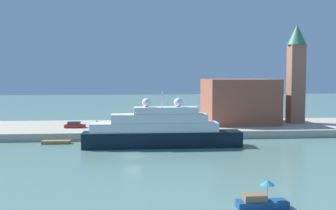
{
  "coord_description": "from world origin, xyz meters",
  "views": [
    {
      "loc": [
        -0.31,
        -65.44,
        13.13
      ],
      "look_at": [
        6.13,
        6.0,
        7.75
      ],
      "focal_mm": 44.26,
      "sensor_mm": 36.0,
      "label": 1
    }
  ],
  "objects": [
    {
      "name": "mooring_bollard",
      "position": [
        -0.79,
        16.98,
        1.98
      ],
      "size": [
        0.52,
        0.52,
        0.82
      ],
      "primitive_type": "cylinder",
      "color": "black",
      "rests_on": "quay_dock"
    },
    {
      "name": "large_yacht",
      "position": [
        4.96,
        8.24,
        2.95
      ],
      "size": [
        28.49,
        4.45,
        10.02
      ],
      "color": "black",
      "rests_on": "ground"
    },
    {
      "name": "small_motorboat",
      "position": [
        12.33,
        -26.82,
        0.78
      ],
      "size": [
        4.97,
        1.67,
        2.83
      ],
      "color": "navy",
      "rests_on": "ground"
    },
    {
      "name": "ground",
      "position": [
        0.0,
        0.0,
        0.0
      ],
      "size": [
        400.0,
        400.0,
        0.0
      ],
      "primitive_type": "plane",
      "color": "slate"
    },
    {
      "name": "parked_car",
      "position": [
        -12.38,
        24.66,
        2.13
      ],
      "size": [
        4.51,
        1.81,
        1.32
      ],
      "color": "#B21E1E",
      "rests_on": "quay_dock"
    },
    {
      "name": "work_barge",
      "position": [
        -14.39,
        13.44,
        0.31
      ],
      "size": [
        5.34,
        1.57,
        0.62
      ],
      "primitive_type": "cube",
      "color": "olive",
      "rests_on": "ground"
    },
    {
      "name": "person_figure",
      "position": [
        -7.54,
        23.08,
        2.37
      ],
      "size": [
        0.36,
        0.36,
        1.74
      ],
      "color": "maroon",
      "rests_on": "quay_dock"
    },
    {
      "name": "bell_tower",
      "position": [
        38.47,
        29.0,
        14.28
      ],
      "size": [
        4.45,
        4.45,
        23.15
      ],
      "color": "#9E664C",
      "rests_on": "quay_dock"
    },
    {
      "name": "quay_dock",
      "position": [
        0.0,
        27.59,
        0.78
      ],
      "size": [
        110.0,
        23.17,
        1.56
      ],
      "primitive_type": "cube",
      "color": "#B7AD99",
      "rests_on": "ground"
    },
    {
      "name": "harbor_building",
      "position": [
        25.21,
        30.35,
        6.74
      ],
      "size": [
        15.89,
        15.39,
        10.36
      ],
      "primitive_type": "cube",
      "color": "#93513D",
      "rests_on": "quay_dock"
    }
  ]
}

